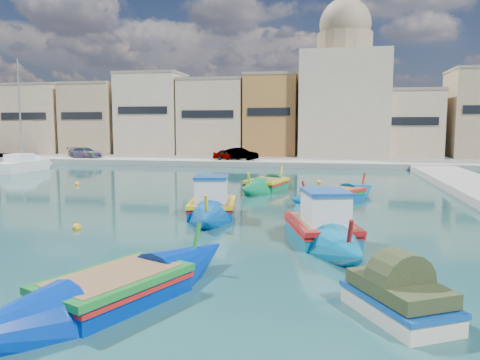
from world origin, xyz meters
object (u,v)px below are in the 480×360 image
(luzzu_cyan_mid, at_px, (336,196))
(luzzu_blue_south, at_px, (115,292))
(luzzu_turquoise_cabin, at_px, (321,230))
(luzzu_green, at_px, (267,186))
(tender_near, at_px, (399,300))
(church_block, at_px, (344,90))
(luzzu_blue_cabin, at_px, (212,208))
(yacht_north, at_px, (32,165))

(luzzu_cyan_mid, bearing_deg, luzzu_blue_south, -107.89)
(luzzu_turquoise_cabin, bearing_deg, luzzu_cyan_mid, 86.25)
(luzzu_green, distance_m, tender_near, 20.74)
(church_block, xyz_separation_m, luzzu_green, (-5.48, -27.45, -8.15))
(church_block, distance_m, luzzu_blue_south, 48.89)
(luzzu_turquoise_cabin, distance_m, luzzu_blue_south, 8.70)
(church_block, xyz_separation_m, luzzu_blue_cabin, (-6.82, -36.68, -8.05))
(luzzu_cyan_mid, distance_m, luzzu_green, 5.75)
(luzzu_blue_cabin, bearing_deg, luzzu_blue_south, -87.90)
(church_block, xyz_separation_m, luzzu_cyan_mid, (-1.02, -31.07, -8.16))
(luzzu_turquoise_cabin, distance_m, tender_near, 7.13)
(luzzu_blue_south, relative_size, tender_near, 2.89)
(luzzu_turquoise_cabin, xyz_separation_m, luzzu_cyan_mid, (0.62, 9.43, -0.11))
(luzzu_turquoise_cabin, bearing_deg, luzzu_green, 106.38)
(tender_near, bearing_deg, luzzu_blue_south, -176.70)
(luzzu_cyan_mid, distance_m, luzzu_blue_south, 17.55)
(luzzu_turquoise_cabin, distance_m, luzzu_cyan_mid, 9.45)
(luzzu_blue_south, bearing_deg, luzzu_blue_cabin, 92.10)
(luzzu_blue_cabin, distance_m, yacht_north, 29.18)
(church_block, height_order, luzzu_blue_cabin, church_block)
(luzzu_cyan_mid, xyz_separation_m, luzzu_green, (-4.45, 3.63, 0.01))
(luzzu_blue_south, bearing_deg, luzzu_cyan_mid, 72.11)
(luzzu_blue_south, bearing_deg, tender_near, 3.30)
(luzzu_green, relative_size, tender_near, 2.64)
(luzzu_turquoise_cabin, bearing_deg, yacht_north, 140.99)
(church_block, distance_m, tender_near, 48.07)
(luzzu_turquoise_cabin, relative_size, luzzu_blue_cabin, 1.11)
(tender_near, bearing_deg, luzzu_turquoise_cabin, 104.94)
(luzzu_turquoise_cabin, relative_size, yacht_north, 0.86)
(luzzu_turquoise_cabin, relative_size, luzzu_blue_south, 1.08)
(church_block, xyz_separation_m, luzzu_blue_south, (-6.41, -47.78, -8.15))
(church_block, distance_m, yacht_north, 35.35)
(luzzu_turquoise_cabin, distance_m, luzzu_blue_cabin, 6.44)
(church_block, relative_size, yacht_north, 1.73)
(luzzu_cyan_mid, relative_size, luzzu_blue_south, 0.87)
(luzzu_cyan_mid, height_order, yacht_north, yacht_north)
(church_block, height_order, luzzu_blue_south, church_block)
(church_block, height_order, luzzu_green, church_block)
(luzzu_turquoise_cabin, height_order, yacht_north, yacht_north)
(luzzu_cyan_mid, relative_size, tender_near, 2.52)
(luzzu_blue_south, distance_m, yacht_north, 37.49)
(luzzu_turquoise_cabin, distance_m, luzzu_green, 13.61)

